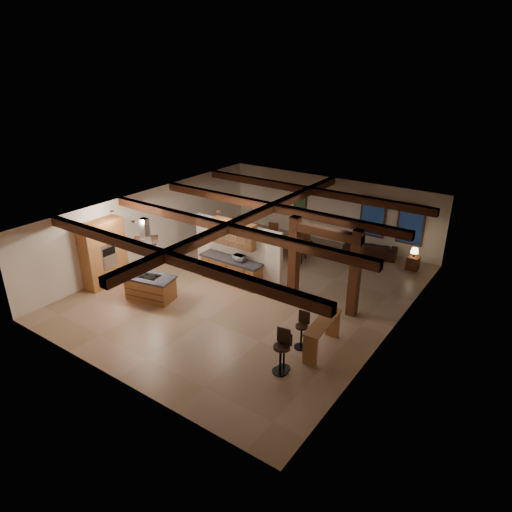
% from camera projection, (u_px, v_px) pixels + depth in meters
% --- Properties ---
extents(ground, '(12.00, 12.00, 0.00)m').
position_uv_depth(ground, '(252.00, 290.00, 16.28)').
color(ground, tan).
rests_on(ground, ground).
extents(room_walls, '(12.00, 12.00, 12.00)m').
position_uv_depth(room_walls, '(252.00, 244.00, 15.57)').
color(room_walls, silver).
rests_on(room_walls, ground).
extents(ceiling_beams, '(10.00, 12.00, 0.28)m').
position_uv_depth(ceiling_beams, '(251.00, 217.00, 15.18)').
color(ceiling_beams, '#351D0D').
rests_on(ceiling_beams, room_walls).
extents(timber_posts, '(2.50, 0.30, 2.90)m').
position_uv_depth(timber_posts, '(324.00, 256.00, 14.64)').
color(timber_posts, '#351D0D').
rests_on(timber_posts, ground).
extents(partition_wall, '(3.80, 0.18, 2.20)m').
position_uv_depth(partition_wall, '(237.00, 251.00, 16.75)').
color(partition_wall, silver).
rests_on(partition_wall, ground).
extents(pantry_cabinet, '(0.67, 1.60, 2.40)m').
position_uv_depth(pantry_cabinet, '(104.00, 253.00, 16.31)').
color(pantry_cabinet, '#9C5C32').
rests_on(pantry_cabinet, ground).
extents(back_counter, '(2.50, 0.66, 0.94)m').
position_uv_depth(back_counter, '(231.00, 270.00, 16.70)').
color(back_counter, '#9C5C32').
rests_on(back_counter, ground).
extents(upper_display_cabinet, '(1.80, 0.36, 0.95)m').
position_uv_depth(upper_display_cabinet, '(234.00, 234.00, 16.31)').
color(upper_display_cabinet, '#9C5C32').
rests_on(upper_display_cabinet, partition_wall).
extents(range_hood, '(1.10, 1.10, 1.40)m').
position_uv_depth(range_hood, '(147.00, 251.00, 15.04)').
color(range_hood, silver).
rests_on(range_hood, room_walls).
extents(back_windows, '(2.70, 0.07, 1.70)m').
position_uv_depth(back_windows, '(391.00, 221.00, 18.66)').
color(back_windows, '#351D0D').
rests_on(back_windows, room_walls).
extents(framed_art, '(0.65, 0.05, 0.85)m').
position_uv_depth(framed_art, '(300.00, 199.00, 20.85)').
color(framed_art, '#351D0D').
rests_on(framed_art, room_walls).
extents(recessed_cans, '(3.16, 2.46, 0.03)m').
position_uv_depth(recessed_cans, '(155.00, 215.00, 15.02)').
color(recessed_cans, silver).
rests_on(recessed_cans, room_walls).
extents(kitchen_island, '(1.85, 1.24, 0.85)m').
position_uv_depth(kitchen_island, '(151.00, 287.00, 15.58)').
color(kitchen_island, '#9C5C32').
rests_on(kitchen_island, ground).
extents(dining_table, '(1.93, 1.40, 0.61)m').
position_uv_depth(dining_table, '(285.00, 249.00, 19.00)').
color(dining_table, '#3E170F').
rests_on(dining_table, ground).
extents(sofa, '(2.27, 1.28, 0.63)m').
position_uv_depth(sofa, '(370.00, 249.00, 18.99)').
color(sofa, black).
rests_on(sofa, ground).
extents(microwave, '(0.42, 0.29, 0.23)m').
position_uv_depth(microwave, '(239.00, 258.00, 16.28)').
color(microwave, silver).
rests_on(microwave, back_counter).
extents(bar_counter, '(0.58, 1.81, 0.94)m').
position_uv_depth(bar_counter, '(322.00, 331.00, 12.72)').
color(bar_counter, '#9C5C32').
rests_on(bar_counter, ground).
extents(side_table, '(0.44, 0.44, 0.54)m').
position_uv_depth(side_table, '(413.00, 263.00, 17.78)').
color(side_table, '#351D0D').
rests_on(side_table, ground).
extents(table_lamp, '(0.31, 0.31, 0.36)m').
position_uv_depth(table_lamp, '(415.00, 251.00, 17.57)').
color(table_lamp, black).
rests_on(table_lamp, side_table).
extents(bar_stool_a, '(0.43, 0.45, 1.24)m').
position_uv_depth(bar_stool_a, '(281.00, 351.00, 11.83)').
color(bar_stool_a, black).
rests_on(bar_stool_a, ground).
extents(bar_stool_b, '(0.36, 0.36, 1.02)m').
position_uv_depth(bar_stool_b, '(285.00, 351.00, 12.00)').
color(bar_stool_b, black).
rests_on(bar_stool_b, ground).
extents(bar_stool_c, '(0.39, 0.40, 1.11)m').
position_uv_depth(bar_stool_c, '(302.00, 330.00, 12.87)').
color(bar_stool_c, black).
rests_on(bar_stool_c, ground).
extents(dining_chairs, '(2.21, 2.21, 1.21)m').
position_uv_depth(dining_chairs, '(285.00, 242.00, 18.88)').
color(dining_chairs, '#351D0D').
rests_on(dining_chairs, ground).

